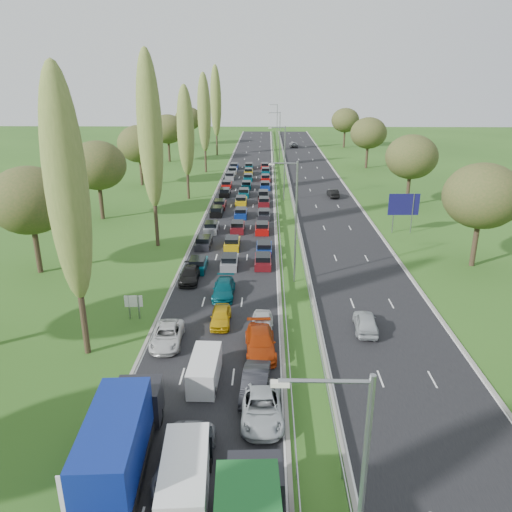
{
  "coord_description": "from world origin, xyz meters",
  "views": [
    {
      "loc": [
        1.72,
        -3.14,
        19.24
      ],
      "look_at": [
        0.6,
        46.31,
        1.5
      ],
      "focal_mm": 35.0,
      "sensor_mm": 36.0,
      "label": 1
    }
  ],
  "objects_px": {
    "near_car_3": "(190,275)",
    "direction_sign": "(404,206)",
    "near_car_2": "(167,336)",
    "blue_lorry": "(121,438)",
    "white_van_rear": "(205,368)",
    "white_van_front": "(186,475)",
    "info_sign": "(134,304)"
  },
  "relations": [
    {
      "from": "white_van_front",
      "to": "white_van_rear",
      "type": "height_order",
      "value": "white_van_front"
    },
    {
      "from": "direction_sign",
      "to": "near_car_2",
      "type": "bearing_deg",
      "value": -130.39
    },
    {
      "from": "near_car_3",
      "to": "white_van_front",
      "type": "height_order",
      "value": "white_van_front"
    },
    {
      "from": "white_van_rear",
      "to": "near_car_3",
      "type": "bearing_deg",
      "value": 103.13
    },
    {
      "from": "near_car_3",
      "to": "white_van_front",
      "type": "relative_size",
      "value": 0.83
    },
    {
      "from": "near_car_3",
      "to": "white_van_rear",
      "type": "distance_m",
      "value": 17.73
    },
    {
      "from": "blue_lorry",
      "to": "white_van_rear",
      "type": "height_order",
      "value": "blue_lorry"
    },
    {
      "from": "blue_lorry",
      "to": "white_van_front",
      "type": "distance_m",
      "value": 3.9
    },
    {
      "from": "near_car_2",
      "to": "direction_sign",
      "type": "distance_m",
      "value": 39.03
    },
    {
      "from": "near_car_2",
      "to": "white_van_rear",
      "type": "xyz_separation_m",
      "value": [
        3.49,
        -4.86,
        0.26
      ]
    },
    {
      "from": "white_van_front",
      "to": "near_car_3",
      "type": "bearing_deg",
      "value": 93.78
    },
    {
      "from": "near_car_3",
      "to": "white_van_rear",
      "type": "height_order",
      "value": "white_van_rear"
    },
    {
      "from": "near_car_2",
      "to": "direction_sign",
      "type": "xyz_separation_m",
      "value": [
        25.22,
        29.64,
        2.88
      ]
    },
    {
      "from": "near_car_2",
      "to": "near_car_3",
      "type": "bearing_deg",
      "value": 88.26
    },
    {
      "from": "white_van_rear",
      "to": "near_car_2",
      "type": "bearing_deg",
      "value": 127.01
    },
    {
      "from": "near_car_2",
      "to": "near_car_3",
      "type": "distance_m",
      "value": 12.49
    },
    {
      "from": "blue_lorry",
      "to": "direction_sign",
      "type": "xyz_separation_m",
      "value": [
        25.0,
        42.75,
        1.54
      ]
    },
    {
      "from": "blue_lorry",
      "to": "info_sign",
      "type": "bearing_deg",
      "value": 98.63
    },
    {
      "from": "blue_lorry",
      "to": "white_van_rear",
      "type": "relative_size",
      "value": 2.02
    },
    {
      "from": "white_van_front",
      "to": "info_sign",
      "type": "height_order",
      "value": "white_van_front"
    },
    {
      "from": "white_van_front",
      "to": "blue_lorry",
      "type": "bearing_deg",
      "value": 152.59
    },
    {
      "from": "info_sign",
      "to": "direction_sign",
      "type": "distance_m",
      "value": 38.52
    },
    {
      "from": "info_sign",
      "to": "direction_sign",
      "type": "bearing_deg",
      "value": 41.5
    },
    {
      "from": "info_sign",
      "to": "near_car_3",
      "type": "bearing_deg",
      "value": 67.54
    },
    {
      "from": "direction_sign",
      "to": "blue_lorry",
      "type": "bearing_deg",
      "value": -120.31
    },
    {
      "from": "blue_lorry",
      "to": "white_van_rear",
      "type": "bearing_deg",
      "value": 64.63
    },
    {
      "from": "near_car_3",
      "to": "direction_sign",
      "type": "bearing_deg",
      "value": 32.68
    },
    {
      "from": "white_van_rear",
      "to": "info_sign",
      "type": "height_order",
      "value": "info_sign"
    },
    {
      "from": "near_car_2",
      "to": "near_car_3",
      "type": "height_order",
      "value": "near_car_2"
    },
    {
      "from": "white_van_front",
      "to": "info_sign",
      "type": "relative_size",
      "value": 2.66
    },
    {
      "from": "near_car_3",
      "to": "white_van_front",
      "type": "distance_m",
      "value": 27.36
    },
    {
      "from": "near_car_2",
      "to": "white_van_front",
      "type": "bearing_deg",
      "value": -78.05
    }
  ]
}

